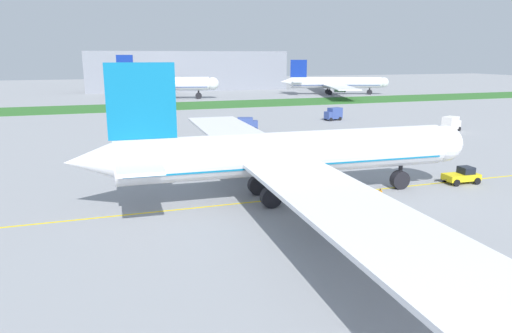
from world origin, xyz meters
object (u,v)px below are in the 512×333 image
object	(u,v)px
ground_crew_wingwalker_port	(380,194)
service_truck_catering_van	(334,114)
service_truck_fuel_bowser	(451,123)
parked_airliner_far_centre	(334,83)
pushback_tug	(462,176)
airliner_foreground	(284,154)
service_truck_baggage_loader	(247,124)
parked_airliner_far_left	(163,84)

from	to	relation	value
ground_crew_wingwalker_port	service_truck_catering_van	bearing A→B (deg)	66.69
service_truck_fuel_bowser	parked_airliner_far_centre	world-z (taller)	parked_airliner_far_centre
service_truck_fuel_bowser	parked_airliner_far_centre	size ratio (longest dim) A/B	0.07
pushback_tug	airliner_foreground	bearing A→B (deg)	177.87
pushback_tug	service_truck_baggage_loader	world-z (taller)	service_truck_baggage_loader
ground_crew_wingwalker_port	airliner_foreground	bearing A→B (deg)	155.93
service_truck_baggage_loader	airliner_foreground	bearing A→B (deg)	-102.80
service_truck_fuel_bowser	parked_airliner_far_left	world-z (taller)	parked_airliner_far_left
parked_airliner_far_left	parked_airliner_far_centre	xyz separation A→B (m)	(71.06, -1.99, -0.66)
service_truck_baggage_loader	parked_airliner_far_centre	xyz separation A→B (m)	(63.97, 81.20, 3.31)
service_truck_baggage_loader	service_truck_fuel_bowser	distance (m)	44.69
service_truck_baggage_loader	service_truck_catering_van	world-z (taller)	service_truck_catering_van
pushback_tug	service_truck_catering_van	bearing A→B (deg)	78.00
parked_airliner_far_left	parked_airliner_far_centre	distance (m)	71.09
ground_crew_wingwalker_port	parked_airliner_far_left	bearing A→B (deg)	92.41
airliner_foreground	parked_airliner_far_left	xyz separation A→B (m)	(4.23, 133.02, 0.24)
service_truck_fuel_bowser	service_truck_catering_van	size ratio (longest dim) A/B	1.13
service_truck_fuel_bowser	service_truck_catering_van	world-z (taller)	service_truck_fuel_bowser
service_truck_catering_van	service_truck_fuel_bowser	bearing A→B (deg)	-56.24
pushback_tug	service_truck_baggage_loader	size ratio (longest dim) A/B	1.31
airliner_foreground	service_truck_fuel_bowser	bearing A→B (deg)	33.19
parked_airliner_far_centre	service_truck_fuel_bowser	bearing A→B (deg)	-102.80
airliner_foreground	parked_airliner_far_left	world-z (taller)	parked_airliner_far_left
airliner_foreground	service_truck_baggage_loader	distance (m)	51.23
airliner_foreground	pushback_tug	distance (m)	25.02
service_truck_fuel_bowser	parked_airliner_far_left	distance (m)	109.78
pushback_tug	service_truck_fuel_bowser	xyz separation A→B (m)	(28.84, 35.88, 0.71)
service_truck_baggage_loader	service_truck_fuel_bowser	world-z (taller)	service_truck_fuel_bowser
ground_crew_wingwalker_port	parked_airliner_far_left	xyz separation A→B (m)	(-5.78, 137.49, 4.58)
service_truck_baggage_loader	parked_airliner_far_centre	bearing A→B (deg)	51.77
airliner_foreground	pushback_tug	xyz separation A→B (m)	(24.63, -0.91, -4.30)
pushback_tug	service_truck_fuel_bowser	distance (m)	46.04
airliner_foreground	service_truck_baggage_loader	world-z (taller)	airliner_foreground
parked_airliner_far_left	service_truck_fuel_bowser	bearing A→B (deg)	-63.34
service_truck_fuel_bowser	ground_crew_wingwalker_port	bearing A→B (deg)	-137.77
airliner_foreground	parked_airliner_far_centre	distance (m)	151.12
service_truck_baggage_loader	parked_airliner_far_centre	size ratio (longest dim) A/B	0.07
service_truck_catering_van	pushback_tug	bearing A→B (deg)	-102.00
ground_crew_wingwalker_port	parked_airliner_far_centre	world-z (taller)	parked_airliner_far_centre
airliner_foreground	parked_airliner_far_left	distance (m)	133.09
pushback_tug	parked_airliner_far_centre	size ratio (longest dim) A/B	0.09
airliner_foreground	service_truck_catering_van	bearing A→B (deg)	57.67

